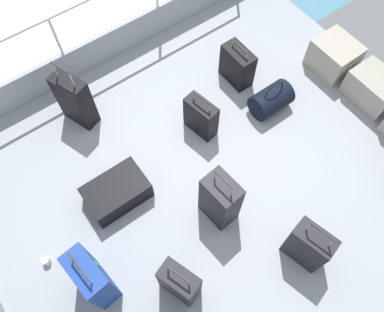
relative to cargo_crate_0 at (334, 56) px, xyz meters
name	(u,v)px	position (x,y,z in m)	size (l,w,h in m)	color
ground_plane	(216,170)	(0.30, -2.16, -0.24)	(4.40, 5.20, 0.06)	gray
gunwale_port	(115,42)	(-1.87, -2.16, 0.02)	(0.06, 5.20, 0.45)	gray
railing_port	(107,8)	(-1.87, -2.16, 0.57)	(0.04, 4.20, 1.02)	silver
sea_wake	(75,13)	(-3.30, -2.16, -0.55)	(12.00, 12.00, 0.01)	teal
cargo_crate_0	(334,56)	(0.00, 0.00, 0.00)	(0.57, 0.48, 0.41)	#9E9989
cargo_crate_1	(373,88)	(0.65, 0.03, -0.02)	(0.64, 0.44, 0.38)	gray
suitcase_0	(237,66)	(-0.59, -1.14, 0.05)	(0.44, 0.24, 0.60)	black
suitcase_2	(220,200)	(0.72, -2.45, 0.15)	(0.39, 0.29, 0.86)	black
suitcase_3	(75,100)	(-1.25, -3.05, 0.15)	(0.46, 0.34, 0.93)	black
suitcase_4	(180,283)	(1.12, -3.25, 0.07)	(0.42, 0.31, 0.69)	black
suitcase_5	(201,117)	(-0.25, -1.97, 0.05)	(0.43, 0.25, 0.64)	black
suitcase_6	(308,246)	(1.59, -2.04, 0.09)	(0.43, 0.30, 0.78)	black
suitcase_7	(92,278)	(0.62, -3.88, 0.15)	(0.47, 0.27, 0.85)	navy
suitcase_8	(117,192)	(-0.07, -3.24, -0.07)	(0.44, 0.68, 0.27)	black
duffel_bag	(271,100)	(0.02, -1.09, -0.04)	(0.33, 0.49, 0.48)	black
paper_cup	(46,261)	(0.11, -4.20, -0.16)	(0.08, 0.08, 0.10)	white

